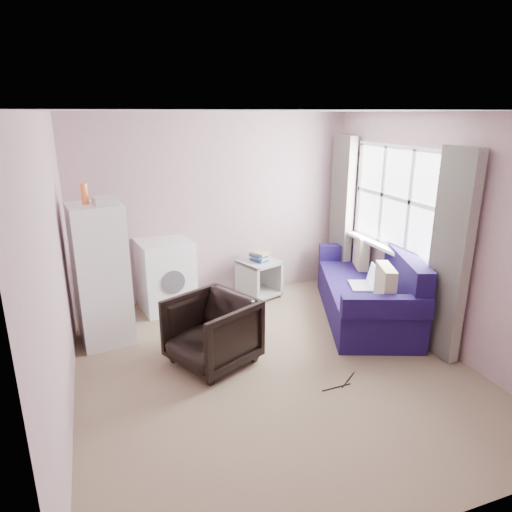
{
  "coord_description": "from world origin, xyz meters",
  "views": [
    {
      "loc": [
        -1.56,
        -3.83,
        2.49
      ],
      "look_at": [
        0.05,
        0.6,
        1.0
      ],
      "focal_mm": 32.0,
      "sensor_mm": 36.0,
      "label": 1
    }
  ],
  "objects_px": {
    "washing_machine": "(165,273)",
    "sofa": "(371,291)",
    "armchair": "(212,328)",
    "side_table": "(259,276)",
    "fridge": "(101,274)"
  },
  "relations": [
    {
      "from": "washing_machine",
      "to": "armchair",
      "type": "bearing_deg",
      "value": -90.47
    },
    {
      "from": "armchair",
      "to": "sofa",
      "type": "xyz_separation_m",
      "value": [
        2.16,
        0.42,
        -0.05
      ]
    },
    {
      "from": "side_table",
      "to": "sofa",
      "type": "distance_m",
      "value": 1.54
    },
    {
      "from": "armchair",
      "to": "side_table",
      "type": "relative_size",
      "value": 1.19
    },
    {
      "from": "fridge",
      "to": "side_table",
      "type": "bearing_deg",
      "value": 8.7
    },
    {
      "from": "armchair",
      "to": "fridge",
      "type": "xyz_separation_m",
      "value": [
        -1.0,
        0.89,
        0.41
      ]
    },
    {
      "from": "armchair",
      "to": "side_table",
      "type": "height_order",
      "value": "armchair"
    },
    {
      "from": "sofa",
      "to": "side_table",
      "type": "bearing_deg",
      "value": 155.94
    },
    {
      "from": "fridge",
      "to": "washing_machine",
      "type": "xyz_separation_m",
      "value": [
        0.79,
        0.68,
        -0.32
      ]
    },
    {
      "from": "washing_machine",
      "to": "sofa",
      "type": "bearing_deg",
      "value": -34.06
    },
    {
      "from": "armchair",
      "to": "washing_machine",
      "type": "xyz_separation_m",
      "value": [
        -0.21,
        1.58,
        0.09
      ]
    },
    {
      "from": "side_table",
      "to": "sofa",
      "type": "bearing_deg",
      "value": -44.91
    },
    {
      "from": "armchair",
      "to": "washing_machine",
      "type": "height_order",
      "value": "washing_machine"
    },
    {
      "from": "side_table",
      "to": "sofa",
      "type": "relative_size",
      "value": 0.29
    },
    {
      "from": "armchair",
      "to": "fridge",
      "type": "distance_m",
      "value": 1.4
    }
  ]
}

